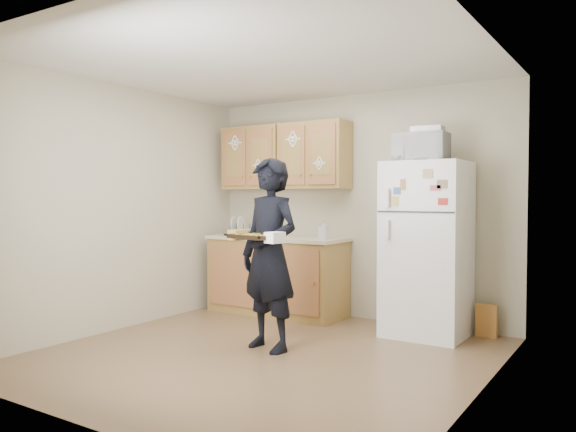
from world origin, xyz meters
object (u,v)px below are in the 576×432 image
(refrigerator, at_px, (427,249))
(dish_rack, at_px, (243,229))
(baking_tray, at_px, (256,237))
(person, at_px, (270,254))
(microwave, at_px, (421,147))

(refrigerator, relative_size, dish_rack, 4.49)
(baking_tray, distance_m, dish_rack, 2.04)
(person, distance_m, baking_tray, 0.34)
(refrigerator, xyz_separation_m, baking_tray, (-0.94, -1.55, 0.17))
(person, bearing_deg, dish_rack, 146.62)
(dish_rack, bearing_deg, person, -45.29)
(dish_rack, bearing_deg, refrigerator, -0.22)
(baking_tray, bearing_deg, microwave, 71.10)
(refrigerator, xyz_separation_m, person, (-1.01, -1.25, 0.00))
(person, height_order, baking_tray, person)
(person, distance_m, microwave, 1.83)
(baking_tray, xyz_separation_m, dish_rack, (-1.31, 1.56, -0.05))
(refrigerator, distance_m, person, 1.61)
(refrigerator, bearing_deg, person, -128.72)
(person, bearing_deg, baking_tray, -66.18)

